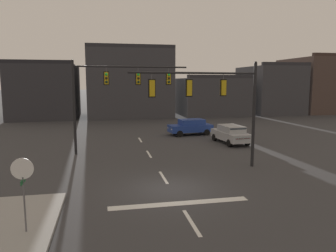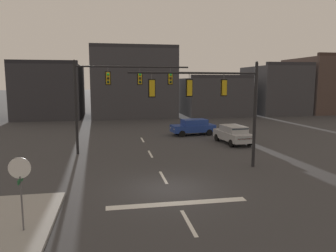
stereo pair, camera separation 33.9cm
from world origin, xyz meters
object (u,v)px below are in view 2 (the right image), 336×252
object	(u,v)px
car_lot_nearside	(193,127)
car_lot_middle	(233,134)
stop_sign	(20,176)
signal_mast_far_side	(114,88)
signal_mast_near_side	(217,97)

from	to	relation	value
car_lot_nearside	car_lot_middle	bearing A→B (deg)	-65.69
stop_sign	car_lot_nearside	world-z (taller)	stop_sign
stop_sign	signal_mast_far_side	bearing A→B (deg)	75.05
signal_mast_near_side	signal_mast_far_side	world-z (taller)	signal_mast_far_side
car_lot_nearside	signal_mast_far_side	bearing A→B (deg)	-140.19
signal_mast_far_side	car_lot_nearside	size ratio (longest dim) A/B	1.90
signal_mast_near_side	car_lot_nearside	bearing A→B (deg)	81.29
signal_mast_far_side	stop_sign	size ratio (longest dim) A/B	3.09
signal_mast_far_side	car_lot_nearside	bearing A→B (deg)	39.81
signal_mast_near_side	signal_mast_far_side	bearing A→B (deg)	133.66
signal_mast_far_side	stop_sign	distance (m)	13.78
car_lot_middle	signal_mast_near_side	bearing A→B (deg)	-118.27
car_lot_middle	stop_sign	bearing A→B (deg)	-133.18
stop_sign	car_lot_middle	distance (m)	20.14
signal_mast_far_side	stop_sign	bearing A→B (deg)	-104.95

